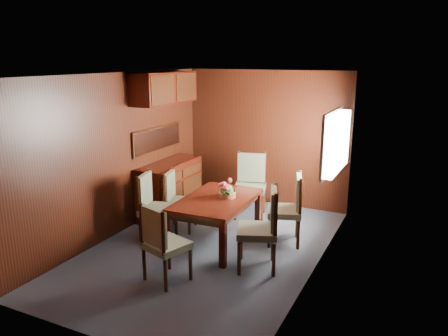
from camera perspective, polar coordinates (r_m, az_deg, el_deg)
The scene contains 11 objects.
ground at distance 6.24m, azimuth -2.10°, elevation -10.46°, with size 4.50×4.50×0.00m, color #3F4956.
room_shell at distance 6.09m, azimuth -1.65°, elevation 5.01°, with size 3.06×4.52×2.41m.
sideboard at distance 7.49m, azimuth -7.05°, elevation -2.60°, with size 0.48×1.40×0.90m, color #330D06.
dining_table at distance 6.21m, azimuth -0.98°, elevation -4.80°, with size 0.95×1.47×0.68m.
chair_left_near at distance 6.40m, azimuth -9.30°, elevation -4.57°, with size 0.57×0.58×1.01m.
chair_left_far at distance 6.79m, azimuth -6.27°, elevation -3.80°, with size 0.52×0.53×0.93m.
chair_right_near at distance 5.50m, azimuth 5.20°, elevation -7.30°, with size 0.63×0.65×1.07m.
chair_right_far at distance 6.29m, azimuth 8.60°, elevation -4.82°, with size 0.59×0.61×1.03m.
chair_head at distance 5.21m, azimuth -8.18°, elevation -9.29°, with size 0.58×0.56×0.98m.
chair_foot at distance 7.32m, azimuth 3.49°, elevation -1.73°, with size 0.62×0.61×1.07m.
flower_centerpiece at distance 6.18m, azimuth 0.40°, elevation -2.72°, with size 0.27×0.27×0.27m.
Camera 1 is at (2.66, -5.01, 2.62)m, focal length 35.00 mm.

